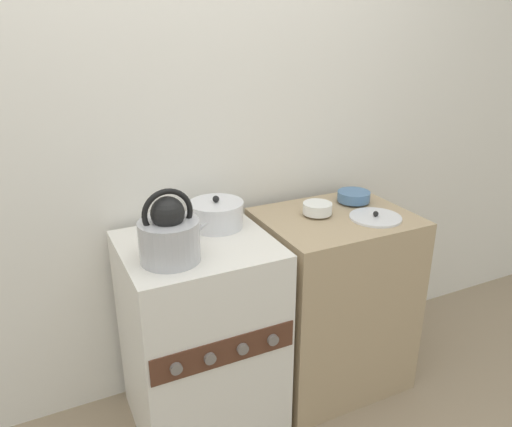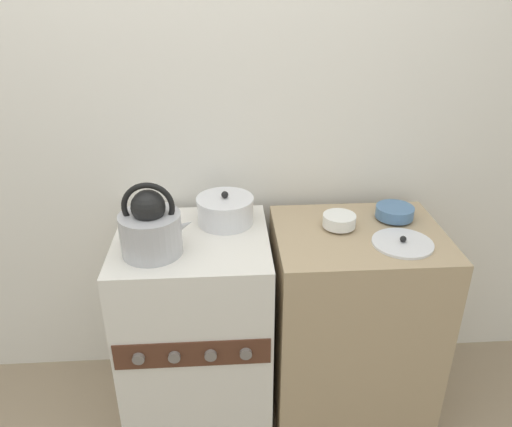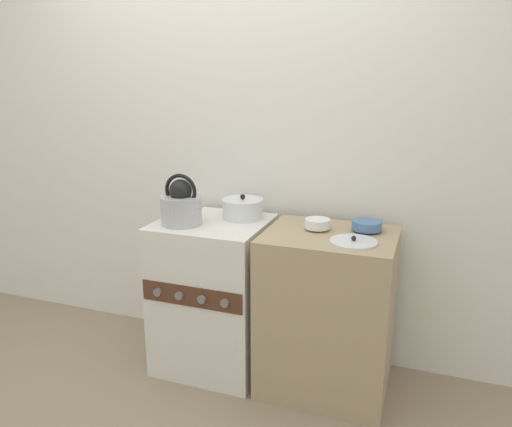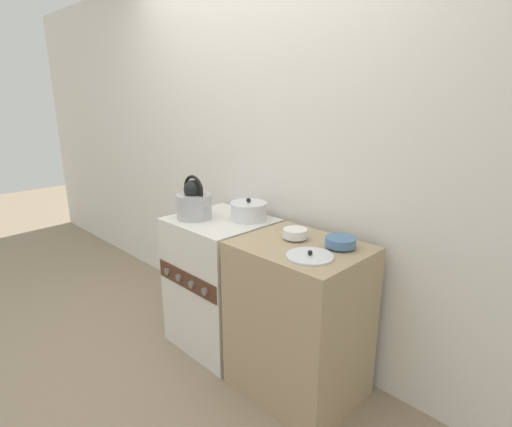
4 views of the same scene
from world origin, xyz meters
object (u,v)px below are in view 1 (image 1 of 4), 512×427
kettle (170,234)px  loose_pot_lid (375,217)px  stove (201,336)px  cooking_pot (216,214)px  small_ceramic_bowl (317,208)px  enamel_bowl (354,196)px

kettle → loose_pot_lid: 0.92m
stove → cooking_pot: cooking_pot is taller
small_ceramic_bowl → stove: bearing=-176.3°
cooking_pot → loose_pot_lid: size_ratio=1.01×
stove → cooking_pot: (0.13, 0.12, 0.48)m
stove → kettle: size_ratio=3.16×
kettle → small_ceramic_bowl: (0.71, 0.13, -0.07)m
cooking_pot → enamel_bowl: 0.69m
kettle → loose_pot_lid: bearing=-0.5°
kettle → enamel_bowl: bearing=11.7°
stove → small_ceramic_bowl: size_ratio=6.68×
stove → cooking_pot: size_ratio=3.77×
cooking_pot → loose_pot_lid: cooking_pot is taller
kettle → loose_pot_lid: kettle is taller
cooking_pot → small_ceramic_bowl: 0.45m
small_ceramic_bowl → cooking_pot: bearing=169.3°
enamel_bowl → small_ceramic_bowl: bearing=-165.4°
kettle → enamel_bowl: kettle is taller
enamel_bowl → small_ceramic_bowl: (-0.24, -0.06, 0.00)m
loose_pot_lid → cooking_pot: bearing=160.9°
cooking_pot → enamel_bowl: cooking_pot is taller
enamel_bowl → cooking_pot: bearing=178.2°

